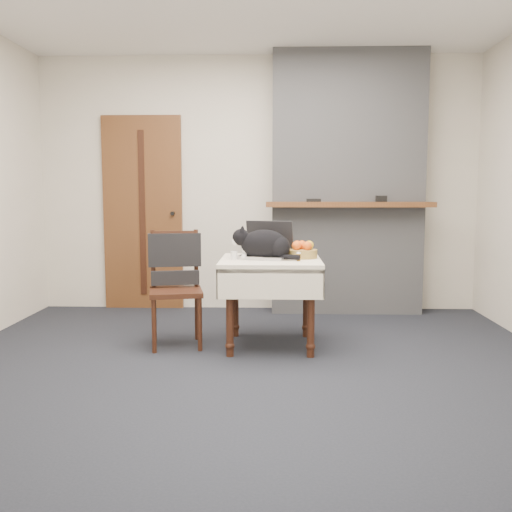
{
  "coord_description": "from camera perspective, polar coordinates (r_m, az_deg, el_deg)",
  "views": [
    {
      "loc": [
        0.17,
        -3.93,
        1.23
      ],
      "look_at": [
        0.03,
        0.45,
        0.73
      ],
      "focal_mm": 40.0,
      "sensor_mm": 36.0,
      "label": 1
    }
  ],
  "objects": [
    {
      "name": "ground",
      "position": [
        4.12,
        -0.62,
        -10.81
      ],
      "size": [
        4.5,
        4.5,
        0.0
      ],
      "primitive_type": "plane",
      "color": "black",
      "rests_on": "ground"
    },
    {
      "name": "cream_jar",
      "position": [
        4.43,
        -2.21,
        0.07
      ],
      "size": [
        0.06,
        0.06,
        0.06
      ],
      "primitive_type": "cylinder",
      "color": "silver",
      "rests_on": "side_table"
    },
    {
      "name": "desk_clutter",
      "position": [
        4.53,
        3.58,
        -0.14
      ],
      "size": [
        0.13,
        0.12,
        0.01
      ],
      "primitive_type": "cube",
      "rotation": [
        0.0,
        0.0,
        0.73
      ],
      "color": "black",
      "rests_on": "side_table"
    },
    {
      "name": "fruit_basket",
      "position": [
        4.53,
        4.65,
        0.49
      ],
      "size": [
        0.24,
        0.24,
        0.14
      ],
      "color": "#A88944",
      "rests_on": "side_table"
    },
    {
      "name": "cat",
      "position": [
        4.43,
        0.93,
        1.14
      ],
      "size": [
        0.54,
        0.26,
        0.26
      ],
      "rotation": [
        0.0,
        0.0,
        -0.05
      ],
      "color": "black",
      "rests_on": "side_table"
    },
    {
      "name": "door",
      "position": [
        6.07,
        -11.24,
        4.23
      ],
      "size": [
        0.82,
        0.1,
        2.0
      ],
      "color": "brown",
      "rests_on": "ground"
    },
    {
      "name": "chair",
      "position": [
        4.62,
        -8.08,
        -1.56
      ],
      "size": [
        0.49,
        0.48,
        0.92
      ],
      "rotation": [
        0.0,
        0.0,
        0.2
      ],
      "color": "#34150E",
      "rests_on": "ground"
    },
    {
      "name": "chimney",
      "position": [
        5.83,
        9.1,
        7.11
      ],
      "size": [
        1.62,
        0.48,
        2.6
      ],
      "color": "gray",
      "rests_on": "ground"
    },
    {
      "name": "side_table",
      "position": [
        4.48,
        1.47,
        -1.71
      ],
      "size": [
        0.78,
        0.78,
        0.7
      ],
      "color": "#34150E",
      "rests_on": "ground"
    },
    {
      "name": "room_shell",
      "position": [
        4.43,
        -0.39,
        13.45
      ],
      "size": [
        4.52,
        4.01,
        2.61
      ],
      "color": "beige",
      "rests_on": "ground"
    },
    {
      "name": "laptop",
      "position": [
        4.54,
        0.99,
        0.75
      ],
      "size": [
        0.48,
        0.44,
        0.29
      ],
      "rotation": [
        0.0,
        0.0,
        -0.33
      ],
      "color": "#B7B7BC",
      "rests_on": "side_table"
    },
    {
      "name": "pill_bottle",
      "position": [
        4.34,
        4.29,
        -0.04
      ],
      "size": [
        0.03,
        0.03,
        0.07
      ],
      "color": "#996312",
      "rests_on": "side_table"
    }
  ]
}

